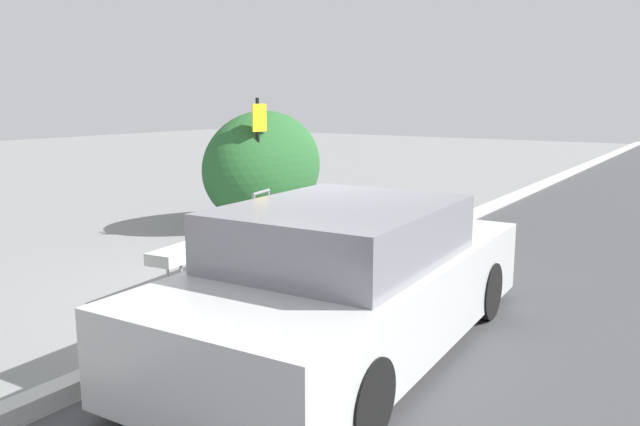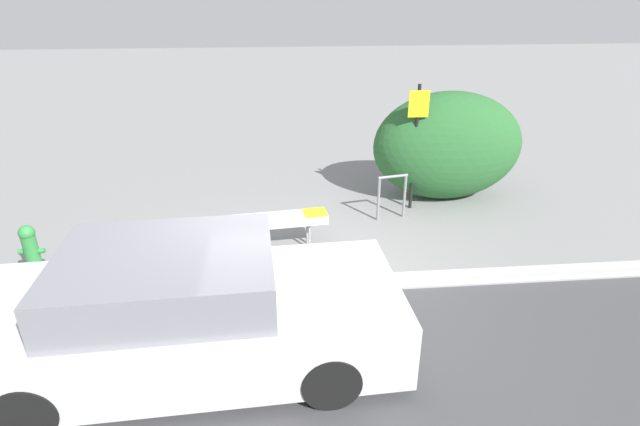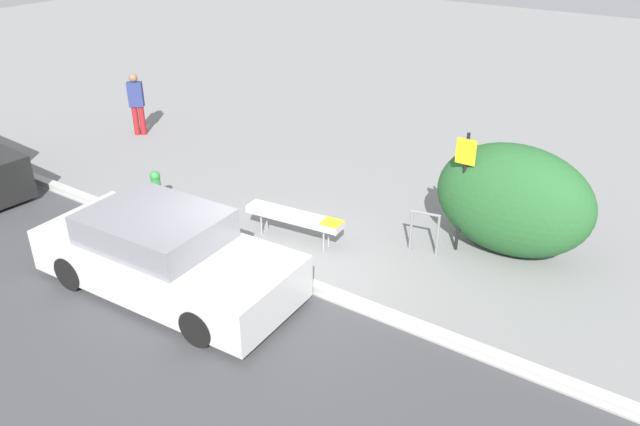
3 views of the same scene
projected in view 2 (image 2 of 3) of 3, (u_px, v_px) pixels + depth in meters
name	position (u px, v px, depth m)	size (l,w,h in m)	color
ground_plane	(295.00, 289.00, 6.90)	(60.00, 60.00, 0.00)	gray
curb	(295.00, 285.00, 6.87)	(60.00, 0.20, 0.13)	#B7B7B2
bench	(265.00, 221.00, 7.70)	(1.98, 0.57, 0.59)	#99999E
bike_rack	(392.00, 192.00, 8.78)	(0.55, 0.16, 0.83)	gray
sign_post	(416.00, 137.00, 8.83)	(0.36, 0.08, 2.30)	black
fire_hydrant	(31.00, 248.00, 7.11)	(0.36, 0.22, 0.77)	#338C3F
shrub_hedge	(447.00, 146.00, 9.50)	(2.86, 1.58, 2.07)	#28602D
parked_car_near	(186.00, 313.00, 5.33)	(4.60, 2.06, 1.38)	black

